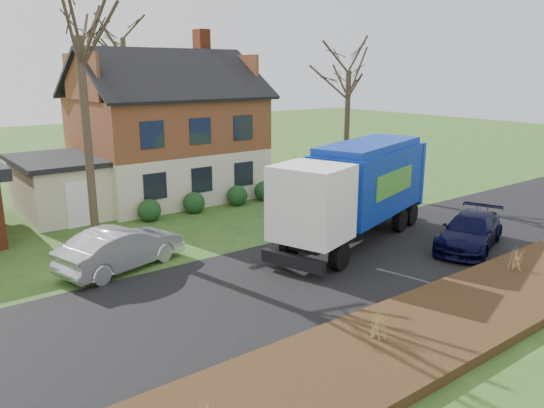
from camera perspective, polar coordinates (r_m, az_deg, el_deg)
ground at (r=18.70m, az=3.15°, el=-7.73°), size 120.00×120.00×0.00m
road at (r=18.70m, az=3.15°, el=-7.70°), size 80.00×7.00×0.02m
mulch_verge at (r=15.38m, az=16.41°, el=-12.81°), size 80.00×3.50×0.30m
main_house at (r=30.07m, az=-12.11°, el=8.30°), size 12.95×8.95×9.26m
garbage_truck at (r=22.10m, az=9.17°, el=1.90°), size 9.76×5.27×4.05m
silver_sedan at (r=19.84m, az=-15.88°, el=-4.58°), size 4.96×2.89×1.55m
navy_wagon at (r=22.74m, az=20.52°, el=-2.76°), size 5.13×3.45×1.38m
tree_front_west at (r=23.15m, az=-20.37°, el=19.63°), size 3.88×3.88×11.53m
tree_front_east at (r=31.10m, az=8.33°, el=16.09°), size 3.57×3.57×9.91m
tree_back at (r=38.40m, az=-15.89°, el=18.63°), size 3.88×3.88×12.30m
grass_clump_mid at (r=14.11m, az=11.37°, el=-12.17°), size 0.35×0.29×0.97m
grass_clump_east at (r=20.12m, az=24.82°, el=-5.25°), size 0.34×0.28×0.86m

